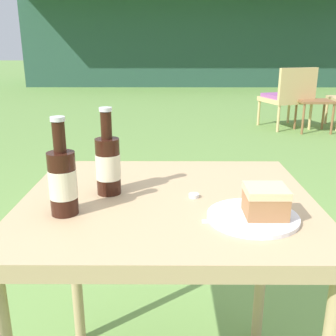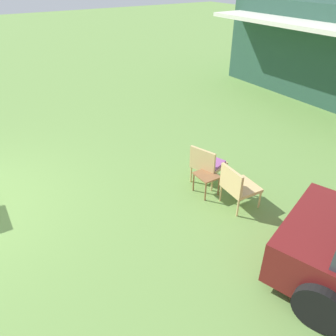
{
  "view_description": "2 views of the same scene",
  "coord_description": "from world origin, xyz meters",
  "px_view_note": "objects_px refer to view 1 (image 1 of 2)",
  "views": [
    {
      "loc": [
        0.01,
        -0.97,
        1.1
      ],
      "look_at": [
        0.0,
        0.1,
        0.77
      ],
      "focal_mm": 42.0,
      "sensor_mm": 36.0,
      "label": 1
    },
    {
      "loc": [
        5.89,
        0.79,
        3.77
      ],
      "look_at": [
        1.97,
        3.29,
        0.9
      ],
      "focal_mm": 35.0,
      "sensor_mm": 36.0,
      "label": 2
    }
  ],
  "objects_px": {
    "cola_bottle_near": "(108,163)",
    "cola_bottle_far": "(63,180)",
    "wicker_chair_cushioned": "(288,95)",
    "cake_on_plate": "(260,208)",
    "garden_side_table": "(315,105)",
    "patio_table": "(168,226)"
  },
  "relations": [
    {
      "from": "cola_bottle_near",
      "to": "cola_bottle_far",
      "type": "bearing_deg",
      "value": -122.0
    },
    {
      "from": "wicker_chair_cushioned",
      "to": "cola_bottle_near",
      "type": "distance_m",
      "value": 4.76
    },
    {
      "from": "wicker_chair_cushioned",
      "to": "cake_on_plate",
      "type": "bearing_deg",
      "value": 54.37
    },
    {
      "from": "cake_on_plate",
      "to": "cola_bottle_near",
      "type": "bearing_deg",
      "value": 155.94
    },
    {
      "from": "garden_side_table",
      "to": "cake_on_plate",
      "type": "relative_size",
      "value": 2.01
    },
    {
      "from": "garden_side_table",
      "to": "cola_bottle_near",
      "type": "relative_size",
      "value": 1.83
    },
    {
      "from": "cake_on_plate",
      "to": "cola_bottle_near",
      "type": "relative_size",
      "value": 0.91
    },
    {
      "from": "wicker_chair_cushioned",
      "to": "garden_side_table",
      "type": "bearing_deg",
      "value": 121.92
    },
    {
      "from": "cola_bottle_near",
      "to": "cake_on_plate",
      "type": "bearing_deg",
      "value": -24.06
    },
    {
      "from": "garden_side_table",
      "to": "cola_bottle_near",
      "type": "height_order",
      "value": "cola_bottle_near"
    },
    {
      "from": "garden_side_table",
      "to": "patio_table",
      "type": "xyz_separation_m",
      "value": [
        -1.91,
        -4.2,
        0.28
      ]
    },
    {
      "from": "wicker_chair_cushioned",
      "to": "patio_table",
      "type": "xyz_separation_m",
      "value": [
        -1.62,
        -4.43,
        0.18
      ]
    },
    {
      "from": "wicker_chair_cushioned",
      "to": "cola_bottle_near",
      "type": "relative_size",
      "value": 3.55
    },
    {
      "from": "cake_on_plate",
      "to": "cola_bottle_far",
      "type": "xyz_separation_m",
      "value": [
        -0.46,
        0.03,
        0.06
      ]
    },
    {
      "from": "cake_on_plate",
      "to": "garden_side_table",
      "type": "bearing_deg",
      "value": 68.65
    },
    {
      "from": "patio_table",
      "to": "wicker_chair_cushioned",
      "type": "bearing_deg",
      "value": 69.95
    },
    {
      "from": "cola_bottle_near",
      "to": "wicker_chair_cushioned",
      "type": "bearing_deg",
      "value": 68.02
    },
    {
      "from": "wicker_chair_cushioned",
      "to": "cola_bottle_far",
      "type": "height_order",
      "value": "cola_bottle_far"
    },
    {
      "from": "cake_on_plate",
      "to": "cola_bottle_near",
      "type": "xyz_separation_m",
      "value": [
        -0.37,
        0.17,
        0.06
      ]
    },
    {
      "from": "cola_bottle_far",
      "to": "garden_side_table",
      "type": "bearing_deg",
      "value": 63.44
    },
    {
      "from": "wicker_chair_cushioned",
      "to": "patio_table",
      "type": "distance_m",
      "value": 4.72
    },
    {
      "from": "wicker_chair_cushioned",
      "to": "garden_side_table",
      "type": "xyz_separation_m",
      "value": [
        0.29,
        -0.24,
        -0.09
      ]
    }
  ]
}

